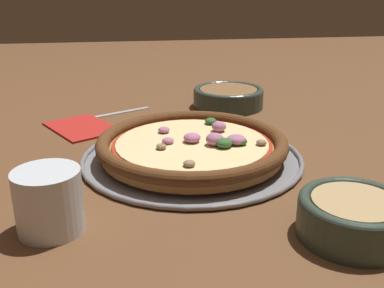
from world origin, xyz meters
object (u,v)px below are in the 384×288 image
(pizza_tray, at_px, (192,157))
(bowl_near, at_px, (354,215))
(napkin, at_px, (82,126))
(fork, at_px, (106,115))
(pizza, at_px, (192,145))
(bowl_far, at_px, (228,96))
(drinking_cup, at_px, (49,201))

(pizza_tray, distance_m, bowl_near, 0.30)
(napkin, relative_size, fork, 1.02)
(pizza, distance_m, napkin, 0.27)
(bowl_near, height_order, napkin, bowl_near)
(pizza_tray, bearing_deg, fork, -152.12)
(bowl_near, distance_m, fork, 0.61)
(pizza_tray, bearing_deg, bowl_near, 29.48)
(napkin, bearing_deg, bowl_far, 108.73)
(bowl_far, xyz_separation_m, fork, (0.03, -0.28, -0.02))
(pizza_tray, height_order, pizza, pizza)
(fork, bearing_deg, napkin, 34.53)
(fork, bearing_deg, bowl_near, 91.71)
(pizza_tray, height_order, bowl_far, bowl_far)
(pizza_tray, bearing_deg, napkin, -135.53)
(pizza_tray, distance_m, bowl_far, 0.33)
(pizza_tray, distance_m, fork, 0.31)
(bowl_far, xyz_separation_m, drinking_cup, (0.50, -0.33, 0.01))
(drinking_cup, xyz_separation_m, napkin, (-0.39, 0.01, -0.03))
(pizza, bearing_deg, bowl_near, 29.37)
(bowl_far, height_order, drinking_cup, drinking_cup)
(drinking_cup, bearing_deg, bowl_near, 78.89)
(pizza_tray, xyz_separation_m, napkin, (-0.19, -0.19, -0.00))
(bowl_far, distance_m, fork, 0.28)
(pizza, height_order, bowl_near, pizza)
(pizza, xyz_separation_m, bowl_far, (-0.30, 0.13, -0.00))
(pizza_tray, bearing_deg, drinking_cup, -45.92)
(fork, bearing_deg, pizza, 91.05)
(bowl_near, bearing_deg, pizza, -150.63)
(drinking_cup, bearing_deg, bowl_far, 146.43)
(fork, bearing_deg, pizza_tray, 90.94)
(drinking_cup, relative_size, napkin, 0.43)
(pizza_tray, relative_size, fork, 2.05)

